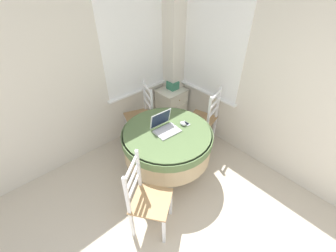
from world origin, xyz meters
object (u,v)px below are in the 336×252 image
Objects in this scene: round_dining_table at (167,141)px; storage_box at (173,85)px; corner_cabinet at (172,106)px; computer_mouse at (183,124)px; laptop at (165,127)px; dining_chair_near_back_window at (141,116)px; dining_chair_camera_near at (147,199)px; dining_chair_near_right_window at (204,119)px; cell_phone at (186,123)px.

round_dining_table is 7.08× the size of storage_box.
storage_box is at bearing 26.65° from corner_cabinet.
laptop is at bearing 161.69° from computer_mouse.
laptop is 1.35m from corner_cabinet.
round_dining_table is at bearing -84.62° from laptop.
dining_chair_camera_near is (-0.91, -1.34, 0.00)m from dining_chair_near_back_window.
cell_phone is at bearing -166.76° from dining_chair_near_right_window.
cell_phone is at bearing -82.28° from dining_chair_near_back_window.
storage_box is (0.09, 0.85, 0.26)m from dining_chair_near_right_window.
storage_box is (0.66, 0.98, -0.02)m from cell_phone.
computer_mouse is 0.83× the size of cell_phone.
dining_chair_camera_near is 2.17m from corner_cabinet.
dining_chair_near_right_window is at bearing 5.50° from round_dining_table.
dining_chair_camera_near is 2.23m from storage_box.
round_dining_table is 0.36m from cell_phone.
storage_box is at bearing 39.84° from dining_chair_camera_near.
computer_mouse is at bearing 170.68° from cell_phone.
laptop is at bearing 95.38° from round_dining_table.
computer_mouse is at bearing 24.34° from dining_chair_camera_near.
laptop reaches higher than storage_box.
dining_chair_near_back_window is 1.62m from dining_chair_camera_near.
storage_box is at bearing 42.45° from laptop.
dining_chair_near_back_window and dining_chair_near_right_window have the same top height.
cell_phone is at bearing -16.77° from laptop.
cell_phone reaches higher than corner_cabinet.
cell_phone is at bearing -9.32° from computer_mouse.
laptop is 0.33× the size of dining_chair_near_back_window.
dining_chair_near_right_window is 0.84m from corner_cabinet.
laptop is at bearing 35.99° from dining_chair_camera_near.
round_dining_table is 3.64× the size of laptop.
laptop reaches higher than corner_cabinet.
dining_chair_near_right_window is at bearing 19.49° from dining_chair_camera_near.
round_dining_table is 0.23m from laptop.
dining_chair_near_back_window reaches higher than laptop.
dining_chair_camera_near reaches higher than computer_mouse.
laptop is (-0.00, 0.04, 0.23)m from round_dining_table.
dining_chair_near_right_window reaches higher than corner_cabinet.
dining_chair_near_right_window is at bearing 11.35° from computer_mouse.
dining_chair_near_back_window is (0.18, 0.85, -0.09)m from round_dining_table.
dining_chair_camera_near reaches higher than laptop.
corner_cabinet is at bearing -153.35° from storage_box.
dining_chair_near_right_window is (0.58, 0.14, -0.27)m from cell_phone.
round_dining_table is at bearing -136.10° from storage_box.
dining_chair_camera_near is at bearing -144.01° from laptop.
cell_phone is 0.11× the size of dining_chair_near_right_window.
corner_cabinet is at bearing 40.14° from dining_chair_camera_near.
cell_phone is (0.05, -0.01, -0.02)m from computer_mouse.
dining_chair_near_back_window is at bearing 97.72° from cell_phone.
dining_chair_near_right_window reaches higher than storage_box.
dining_chair_near_back_window reaches higher than cell_phone.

